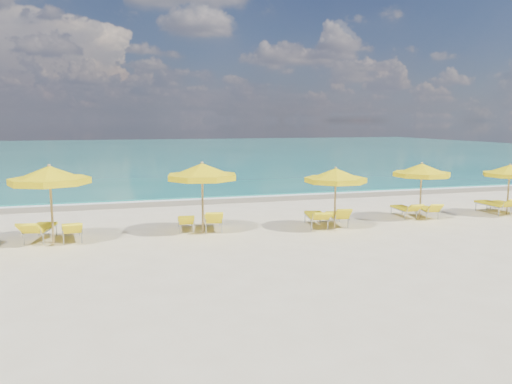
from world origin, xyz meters
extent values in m
plane|color=beige|center=(0.00, 0.00, 0.00)|extent=(120.00, 120.00, 0.00)
cube|color=#14756A|center=(0.00, 48.00, 0.00)|extent=(120.00, 80.00, 0.30)
cube|color=tan|center=(0.00, 7.40, 0.00)|extent=(120.00, 2.60, 0.01)
cube|color=white|center=(0.00, 8.20, 0.00)|extent=(120.00, 1.20, 0.03)
cube|color=white|center=(-6.00, 17.00, 0.00)|extent=(14.00, 0.36, 0.05)
cube|color=white|center=(8.00, 24.00, 0.00)|extent=(18.00, 0.30, 0.05)
cylinder|color=tan|center=(-7.21, 0.16, 1.23)|extent=(0.08, 0.08, 2.46)
cone|color=yellow|center=(-7.21, 0.16, 2.27)|extent=(2.60, 2.60, 0.49)
cylinder|color=yellow|center=(-7.21, 0.16, 2.02)|extent=(2.62, 2.62, 0.20)
sphere|color=tan|center=(-7.21, 0.16, 2.52)|extent=(0.11, 0.11, 0.11)
cylinder|color=tan|center=(-2.29, 0.33, 1.21)|extent=(0.08, 0.08, 2.42)
cone|color=yellow|center=(-2.29, 0.33, 2.22)|extent=(2.94, 2.94, 0.48)
cylinder|color=yellow|center=(-2.29, 0.33, 1.99)|extent=(2.96, 2.96, 0.19)
sphere|color=tan|center=(-2.29, 0.33, 2.47)|extent=(0.11, 0.11, 0.11)
cylinder|color=tan|center=(2.45, -0.39, 1.09)|extent=(0.07, 0.07, 2.19)
cone|color=yellow|center=(2.45, -0.39, 2.01)|extent=(2.91, 2.91, 0.44)
cylinder|color=yellow|center=(2.45, -0.39, 1.80)|extent=(2.93, 2.93, 0.18)
sphere|color=tan|center=(2.45, -0.39, 2.24)|extent=(0.10, 0.10, 0.10)
cylinder|color=tan|center=(6.55, 0.38, 1.10)|extent=(0.07, 0.07, 2.20)
cone|color=yellow|center=(6.55, 0.38, 2.02)|extent=(2.88, 2.88, 0.44)
cylinder|color=yellow|center=(6.55, 0.38, 1.81)|extent=(2.91, 2.91, 0.18)
sphere|color=tan|center=(6.55, 0.38, 2.25)|extent=(0.10, 0.10, 0.10)
cylinder|color=tan|center=(10.64, 0.18, 1.03)|extent=(0.06, 0.06, 2.07)
cone|color=yellow|center=(10.64, 0.18, 1.90)|extent=(2.54, 2.54, 0.41)
cylinder|color=yellow|center=(10.64, 0.18, 1.70)|extent=(2.57, 2.57, 0.17)
sphere|color=tan|center=(10.64, 0.18, 2.11)|extent=(0.09, 0.09, 0.09)
cube|color=yellow|center=(-7.64, 0.79, 0.42)|extent=(0.92, 1.55, 0.09)
cube|color=yellow|center=(-7.85, -0.20, 0.60)|extent=(0.76, 0.74, 0.43)
cube|color=yellow|center=(-6.67, 0.54, 0.38)|extent=(0.74, 1.39, 0.08)
cube|color=yellow|center=(-6.57, -0.38, 0.56)|extent=(0.65, 0.63, 0.41)
cube|color=yellow|center=(-2.81, 0.99, 0.35)|extent=(0.65, 1.24, 0.07)
cube|color=yellow|center=(-2.89, 0.18, 0.52)|extent=(0.58, 0.55, 0.39)
cube|color=yellow|center=(-1.83, 0.80, 0.39)|extent=(0.80, 1.42, 0.08)
cube|color=yellow|center=(-1.97, -0.10, 0.60)|extent=(0.68, 0.62, 0.47)
cube|color=yellow|center=(1.98, 0.27, 0.41)|extent=(0.90, 1.53, 0.09)
cube|color=yellow|center=(1.79, -0.72, 0.57)|extent=(0.75, 0.75, 0.38)
cube|color=yellow|center=(2.85, 0.30, 0.37)|extent=(0.78, 1.35, 0.08)
cube|color=yellow|center=(2.70, -0.55, 0.57)|extent=(0.64, 0.59, 0.45)
cube|color=yellow|center=(6.17, 0.98, 0.36)|extent=(0.63, 1.28, 0.08)
cube|color=yellow|center=(6.11, 0.11, 0.51)|extent=(0.59, 0.58, 0.37)
cube|color=yellow|center=(7.07, 0.67, 0.33)|extent=(0.75, 1.24, 0.07)
cube|color=yellow|center=(6.90, -0.11, 0.50)|extent=(0.60, 0.57, 0.39)
cube|color=yellow|center=(10.27, 0.63, 0.42)|extent=(0.68, 1.46, 0.09)
cube|color=yellow|center=(10.29, -0.38, 0.60)|extent=(0.66, 0.64, 0.43)
cube|color=yellow|center=(11.08, 0.76, 0.36)|extent=(0.69, 1.32, 0.08)
camera|label=1|loc=(-5.27, -16.77, 3.93)|focal=35.00mm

